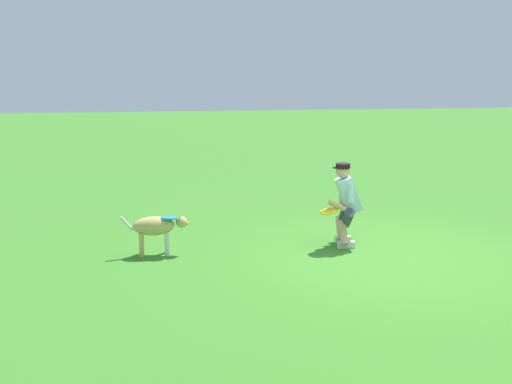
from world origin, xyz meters
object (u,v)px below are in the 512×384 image
(frisbee_flying, at_px, (169,218))
(dog, at_px, (157,227))
(frisbee_held, at_px, (329,211))
(person, at_px, (346,202))

(frisbee_flying, bearing_deg, dog, 0.67)
(frisbee_flying, bearing_deg, frisbee_held, 175.79)
(dog, bearing_deg, person, 0.39)
(frisbee_held, bearing_deg, dog, -3.87)
(person, relative_size, dog, 1.26)
(frisbee_flying, height_order, frisbee_held, frisbee_held)
(frisbee_flying, bearing_deg, person, -179.27)
(dog, bearing_deg, frisbee_flying, 0.33)
(person, bearing_deg, dog, 6.17)
(dog, relative_size, frisbee_held, 3.71)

